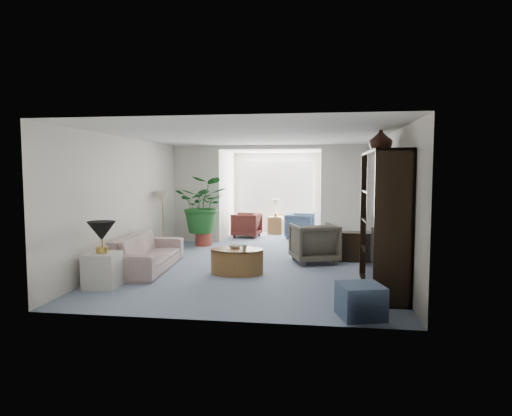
# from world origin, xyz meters

# --- Properties ---
(floor) EXTENTS (6.00, 6.00, 0.00)m
(floor) POSITION_xyz_m (0.00, 0.00, 0.00)
(floor) COLOR #8192AB
(floor) RESTS_ON ground
(sunroom_floor) EXTENTS (2.60, 2.60, 0.00)m
(sunroom_floor) POSITION_xyz_m (0.00, 4.10, 0.00)
(sunroom_floor) COLOR #8192AB
(sunroom_floor) RESTS_ON ground
(back_pier_left) EXTENTS (1.20, 0.12, 2.50)m
(back_pier_left) POSITION_xyz_m (-1.90, 3.00, 1.25)
(back_pier_left) COLOR white
(back_pier_left) RESTS_ON ground
(back_pier_right) EXTENTS (1.20, 0.12, 2.50)m
(back_pier_right) POSITION_xyz_m (1.90, 3.00, 1.25)
(back_pier_right) COLOR white
(back_pier_right) RESTS_ON ground
(back_header) EXTENTS (2.60, 0.12, 0.10)m
(back_header) POSITION_xyz_m (0.00, 3.00, 2.45)
(back_header) COLOR white
(back_header) RESTS_ON back_pier_left
(window_pane) EXTENTS (2.20, 0.02, 1.50)m
(window_pane) POSITION_xyz_m (0.00, 5.18, 1.40)
(window_pane) COLOR white
(window_blinds) EXTENTS (2.20, 0.02, 1.50)m
(window_blinds) POSITION_xyz_m (0.00, 5.15, 1.40)
(window_blinds) COLOR white
(framed_picture) EXTENTS (0.04, 0.50, 0.40)m
(framed_picture) POSITION_xyz_m (2.46, -0.10, 1.70)
(framed_picture) COLOR beige
(sofa) EXTENTS (1.01, 2.26, 0.64)m
(sofa) POSITION_xyz_m (-1.93, -0.35, 0.32)
(sofa) COLOR beige
(sofa) RESTS_ON ground
(end_table) EXTENTS (0.53, 0.53, 0.55)m
(end_table) POSITION_xyz_m (-2.13, -1.70, 0.28)
(end_table) COLOR silver
(end_table) RESTS_ON ground
(table_lamp) EXTENTS (0.44, 0.44, 0.30)m
(table_lamp) POSITION_xyz_m (-2.13, -1.70, 0.90)
(table_lamp) COLOR black
(table_lamp) RESTS_ON end_table
(floor_lamp) EXTENTS (0.36, 0.36, 0.28)m
(floor_lamp) POSITION_xyz_m (-2.29, 1.52, 1.25)
(floor_lamp) COLOR beige
(floor_lamp) RESTS_ON ground
(coffee_table) EXTENTS (1.20, 1.20, 0.45)m
(coffee_table) POSITION_xyz_m (-0.19, -0.49, 0.23)
(coffee_table) COLOR olive
(coffee_table) RESTS_ON ground
(coffee_bowl) EXTENTS (0.28, 0.28, 0.05)m
(coffee_bowl) POSITION_xyz_m (-0.24, -0.39, 0.48)
(coffee_bowl) COLOR silver
(coffee_bowl) RESTS_ON coffee_table
(coffee_cup) EXTENTS (0.13, 0.13, 0.10)m
(coffee_cup) POSITION_xyz_m (-0.04, -0.59, 0.50)
(coffee_cup) COLOR #BEB5A6
(coffee_cup) RESTS_ON coffee_table
(wingback_chair) EXTENTS (1.08, 1.09, 0.80)m
(wingback_chair) POSITION_xyz_m (1.17, 0.71, 0.40)
(wingback_chair) COLOR #595246
(wingback_chair) RESTS_ON ground
(side_table_dark) EXTENTS (0.51, 0.41, 0.59)m
(side_table_dark) POSITION_xyz_m (1.87, 1.01, 0.30)
(side_table_dark) COLOR black
(side_table_dark) RESTS_ON ground
(entertainment_cabinet) EXTENTS (0.51, 1.93, 2.14)m
(entertainment_cabinet) POSITION_xyz_m (2.23, -1.25, 1.07)
(entertainment_cabinet) COLOR black
(entertainment_cabinet) RESTS_ON ground
(cabinet_urn) EXTENTS (0.37, 0.37, 0.39)m
(cabinet_urn) POSITION_xyz_m (2.23, -0.75, 2.34)
(cabinet_urn) COLOR black
(cabinet_urn) RESTS_ON entertainment_cabinet
(ottoman) EXTENTS (0.64, 0.64, 0.42)m
(ottoman) POSITION_xyz_m (1.78, -2.62, 0.21)
(ottoman) COLOR #4A5B7F
(ottoman) RESTS_ON ground
(plant_pot) EXTENTS (0.40, 0.40, 0.32)m
(plant_pot) POSITION_xyz_m (-1.57, 2.41, 0.16)
(plant_pot) COLOR #9B392D
(plant_pot) RESTS_ON ground
(house_plant) EXTENTS (1.25, 1.09, 1.39)m
(house_plant) POSITION_xyz_m (-1.57, 2.41, 1.02)
(house_plant) COLOR #1F5C22
(house_plant) RESTS_ON plant_pot
(sunroom_chair_blue) EXTENTS (0.84, 0.82, 0.69)m
(sunroom_chair_blue) POSITION_xyz_m (0.76, 3.96, 0.34)
(sunroom_chair_blue) COLOR #4A5B7F
(sunroom_chair_blue) RESTS_ON ground
(sunroom_chair_maroon) EXTENTS (0.83, 0.81, 0.68)m
(sunroom_chair_maroon) POSITION_xyz_m (-0.74, 3.96, 0.34)
(sunroom_chair_maroon) COLOR #50211B
(sunroom_chair_maroon) RESTS_ON ground
(sunroom_table) EXTENTS (0.45, 0.37, 0.51)m
(sunroom_table) POSITION_xyz_m (0.01, 4.71, 0.26)
(sunroom_table) COLOR olive
(sunroom_table) RESTS_ON ground
(shelf_clutter) EXTENTS (0.30, 1.17, 1.06)m
(shelf_clutter) POSITION_xyz_m (2.18, -1.39, 1.09)
(shelf_clutter) COLOR #302E2C
(shelf_clutter) RESTS_ON entertainment_cabinet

